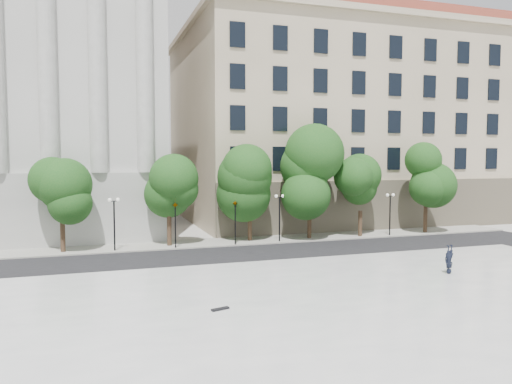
# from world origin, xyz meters

# --- Properties ---
(ground) EXTENTS (160.00, 160.00, 0.00)m
(ground) POSITION_xyz_m (0.00, 0.00, 0.00)
(ground) COLOR beige
(ground) RESTS_ON ground
(plaza) EXTENTS (44.00, 22.00, 0.45)m
(plaza) POSITION_xyz_m (0.00, 3.00, 0.23)
(plaza) COLOR white
(plaza) RESTS_ON ground
(street) EXTENTS (60.00, 8.00, 0.02)m
(street) POSITION_xyz_m (0.00, 18.00, 0.01)
(street) COLOR black
(street) RESTS_ON ground
(far_sidewalk) EXTENTS (60.00, 4.00, 0.12)m
(far_sidewalk) POSITION_xyz_m (0.00, 24.00, 0.06)
(far_sidewalk) COLOR #A4A297
(far_sidewalk) RESTS_ON ground
(building_east) EXTENTS (36.00, 26.15, 23.00)m
(building_east) POSITION_xyz_m (20.00, 38.91, 11.14)
(building_east) COLOR beige
(building_east) RESTS_ON ground
(traffic_light_west) EXTENTS (0.58, 1.85, 4.23)m
(traffic_light_west) POSITION_xyz_m (-2.16, 22.30, 3.73)
(traffic_light_west) COLOR black
(traffic_light_west) RESTS_ON ground
(traffic_light_east) EXTENTS (0.39, 1.63, 4.15)m
(traffic_light_east) POSITION_xyz_m (2.73, 22.30, 3.65)
(traffic_light_east) COLOR black
(traffic_light_east) RESTS_ON ground
(person_lying) EXTENTS (0.89, 1.77, 0.46)m
(person_lying) POSITION_xyz_m (11.43, 7.19, 0.68)
(person_lying) COLOR black
(person_lying) RESTS_ON plaza
(skateboard) EXTENTS (0.87, 0.45, 0.09)m
(skateboard) POSITION_xyz_m (-2.97, 4.59, 0.49)
(skateboard) COLOR black
(skateboard) RESTS_ON plaza
(street_trees) EXTENTS (47.94, 5.14, 7.82)m
(street_trees) POSITION_xyz_m (2.89, 23.46, 5.20)
(street_trees) COLOR #382619
(street_trees) RESTS_ON ground
(lamp_posts) EXTENTS (37.20, 0.28, 4.50)m
(lamp_posts) POSITION_xyz_m (-0.70, 22.60, 2.90)
(lamp_posts) COLOR black
(lamp_posts) RESTS_ON ground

